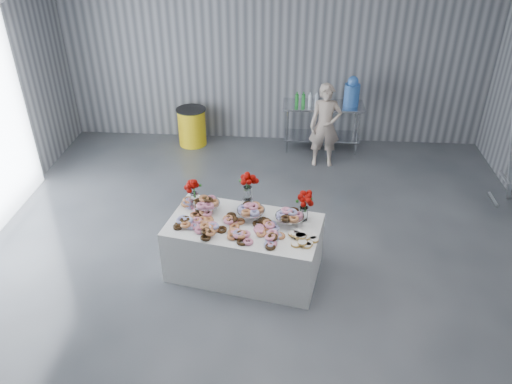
# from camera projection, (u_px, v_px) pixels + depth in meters

# --- Properties ---
(ground) EXTENTS (9.00, 9.00, 0.00)m
(ground) POSITION_uv_depth(u_px,v_px,m) (259.00, 290.00, 6.31)
(ground) COLOR #36393E
(ground) RESTS_ON ground
(room_walls) EXTENTS (8.04, 9.04, 4.02)m
(room_walls) POSITION_uv_depth(u_px,v_px,m) (233.00, 87.00, 5.00)
(room_walls) COLOR gray
(room_walls) RESTS_ON ground
(display_table) EXTENTS (2.06, 1.35, 0.75)m
(display_table) POSITION_uv_depth(u_px,v_px,m) (244.00, 248.00, 6.44)
(display_table) COLOR white
(display_table) RESTS_ON ground
(prep_table) EXTENTS (1.50, 0.60, 0.90)m
(prep_table) POSITION_uv_depth(u_px,v_px,m) (322.00, 118.00, 9.41)
(prep_table) COLOR silver
(prep_table) RESTS_ON ground
(donut_mounds) EXTENTS (1.93, 1.13, 0.09)m
(donut_mounds) POSITION_uv_depth(u_px,v_px,m) (243.00, 223.00, 6.18)
(donut_mounds) COLOR #C07D46
(donut_mounds) RESTS_ON display_table
(cake_stand_left) EXTENTS (0.36, 0.36, 0.17)m
(cake_stand_left) POSITION_uv_depth(u_px,v_px,m) (206.00, 202.00, 6.42)
(cake_stand_left) COLOR silver
(cake_stand_left) RESTS_ON display_table
(cake_stand_mid) EXTENTS (0.36, 0.36, 0.17)m
(cake_stand_mid) POSITION_uv_depth(u_px,v_px,m) (251.00, 209.00, 6.29)
(cake_stand_mid) COLOR silver
(cake_stand_mid) RESTS_ON display_table
(cake_stand_right) EXTENTS (0.36, 0.36, 0.17)m
(cake_stand_right) POSITION_uv_depth(u_px,v_px,m) (290.00, 215.00, 6.17)
(cake_stand_right) COLOR silver
(cake_stand_right) RESTS_ON display_table
(danish_pile) EXTENTS (0.48, 0.48, 0.11)m
(danish_pile) POSITION_uv_depth(u_px,v_px,m) (301.00, 237.00, 5.93)
(danish_pile) COLOR white
(danish_pile) RESTS_ON display_table
(bouquet_left) EXTENTS (0.26, 0.26, 0.42)m
(bouquet_left) POSITION_uv_depth(u_px,v_px,m) (194.00, 186.00, 6.47)
(bouquet_left) COLOR white
(bouquet_left) RESTS_ON display_table
(bouquet_right) EXTENTS (0.26, 0.26, 0.42)m
(bouquet_right) POSITION_uv_depth(u_px,v_px,m) (305.00, 200.00, 6.18)
(bouquet_right) COLOR white
(bouquet_right) RESTS_ON display_table
(bouquet_center) EXTENTS (0.26, 0.26, 0.57)m
(bouquet_center) POSITION_uv_depth(u_px,v_px,m) (248.00, 184.00, 6.35)
(bouquet_center) COLOR silver
(bouquet_center) RESTS_ON display_table
(water_jug) EXTENTS (0.28, 0.28, 0.55)m
(water_jug) POSITION_uv_depth(u_px,v_px,m) (352.00, 92.00, 9.10)
(water_jug) COLOR #4485E8
(water_jug) RESTS_ON prep_table
(drink_bottles) EXTENTS (0.54, 0.08, 0.27)m
(drink_bottles) POSITION_uv_depth(u_px,v_px,m) (307.00, 99.00, 9.13)
(drink_bottles) COLOR #268C33
(drink_bottles) RESTS_ON prep_table
(person) EXTENTS (0.56, 0.37, 1.51)m
(person) POSITION_uv_depth(u_px,v_px,m) (325.00, 126.00, 8.79)
(person) COLOR #CC8C93
(person) RESTS_ON ground
(trash_barrel) EXTENTS (0.57, 0.57, 0.74)m
(trash_barrel) POSITION_uv_depth(u_px,v_px,m) (192.00, 127.00, 9.70)
(trash_barrel) COLOR yellow
(trash_barrel) RESTS_ON ground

